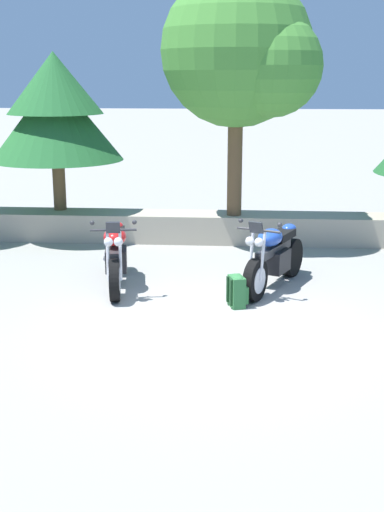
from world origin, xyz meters
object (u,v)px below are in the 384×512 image
motorcycle_blue_centre (274,257)px  rider_backpack (237,290)px  leafy_tree_mid_right (244,54)px  pine_tree_mid_left (55,109)px  motorcycle_red_near_left (116,256)px

motorcycle_blue_centre → rider_backpack: (-0.54, -0.92, -0.24)m
rider_backpack → leafy_tree_mid_right: leafy_tree_mid_right is taller
rider_backpack → motorcycle_blue_centre: bearing=59.4°
motorcycle_blue_centre → pine_tree_mid_left: 5.59m
rider_backpack → leafy_tree_mid_right: (0.03, 3.70, 3.29)m
motorcycle_blue_centre → rider_backpack: 1.09m
motorcycle_red_near_left → rider_backpack: 2.05m
motorcycle_red_near_left → leafy_tree_mid_right: (1.90, 2.88, 3.05)m
motorcycle_red_near_left → motorcycle_blue_centre: same height
motorcycle_red_near_left → pine_tree_mid_left: bearing=117.8°
pine_tree_mid_left → leafy_tree_mid_right: bearing=-6.1°
motorcycle_red_near_left → leafy_tree_mid_right: bearing=56.6°
motorcycle_blue_centre → rider_backpack: motorcycle_blue_centre is taller
motorcycle_red_near_left → motorcycle_blue_centre: 2.41m
motorcycle_red_near_left → motorcycle_blue_centre: size_ratio=1.06×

